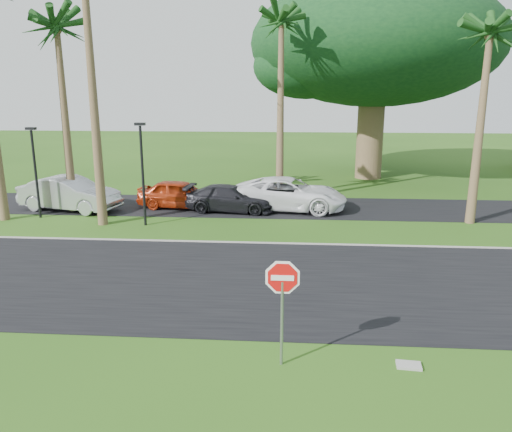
{
  "coord_description": "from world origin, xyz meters",
  "views": [
    {
      "loc": [
        0.66,
        -13.16,
        6.07
      ],
      "look_at": [
        -0.55,
        3.51,
        1.8
      ],
      "focal_mm": 35.0,
      "sensor_mm": 36.0,
      "label": 1
    }
  ],
  "objects_px": {
    "stop_sign_near": "(282,291)",
    "car_silver": "(70,194)",
    "car_dark": "(230,199)",
    "car_minivan": "(289,194)",
    "car_red": "(180,194)"
  },
  "relations": [
    {
      "from": "car_minivan",
      "to": "car_dark",
      "type": "bearing_deg",
      "value": 108.68
    },
    {
      "from": "car_silver",
      "to": "car_dark",
      "type": "bearing_deg",
      "value": -74.57
    },
    {
      "from": "stop_sign_near",
      "to": "car_red",
      "type": "xyz_separation_m",
      "value": [
        -5.66,
        14.93,
        -1.04
      ]
    },
    {
      "from": "stop_sign_near",
      "to": "car_minivan",
      "type": "bearing_deg",
      "value": 89.91
    },
    {
      "from": "stop_sign_near",
      "to": "car_dark",
      "type": "relative_size",
      "value": 0.58
    },
    {
      "from": "car_dark",
      "to": "car_minivan",
      "type": "distance_m",
      "value": 3.02
    },
    {
      "from": "stop_sign_near",
      "to": "car_silver",
      "type": "xyz_separation_m",
      "value": [
        -11.15,
        14.03,
        -0.92
      ]
    },
    {
      "from": "car_dark",
      "to": "car_red",
      "type": "bearing_deg",
      "value": 84.76
    },
    {
      "from": "stop_sign_near",
      "to": "car_minivan",
      "type": "relative_size",
      "value": 0.44
    },
    {
      "from": "car_red",
      "to": "car_minivan",
      "type": "bearing_deg",
      "value": -83.03
    },
    {
      "from": "car_dark",
      "to": "car_silver",
      "type": "bearing_deg",
      "value": 98.17
    },
    {
      "from": "car_dark",
      "to": "car_minivan",
      "type": "bearing_deg",
      "value": -73.94
    },
    {
      "from": "stop_sign_near",
      "to": "car_dark",
      "type": "distance_m",
      "value": 14.75
    },
    {
      "from": "car_silver",
      "to": "car_red",
      "type": "height_order",
      "value": "car_silver"
    },
    {
      "from": "car_silver",
      "to": "car_minivan",
      "type": "height_order",
      "value": "car_silver"
    }
  ]
}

